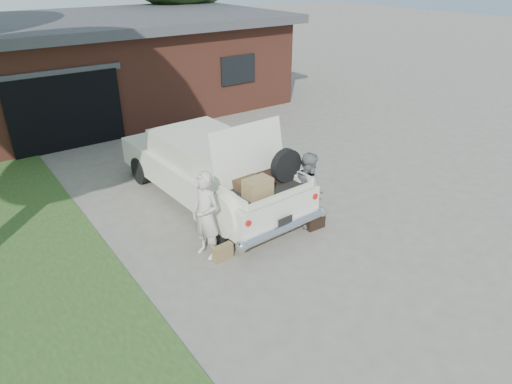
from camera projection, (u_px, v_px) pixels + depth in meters
ground at (274, 254)px, 8.75m from camera, size 90.00×90.00×0.00m
house at (106, 63)px, 16.82m from camera, size 12.80×7.80×3.30m
sedan at (210, 168)px, 10.49m from camera, size 2.31×5.41×2.19m
woman_left at (206, 216)px, 8.36m from camera, size 0.54×0.71×1.72m
woman_right at (308, 189)px, 9.49m from camera, size 0.80×0.92×1.60m
suitcase_left at (223, 253)px, 8.54m from camera, size 0.42×0.17×0.31m
suitcase_right at (316, 222)px, 9.53m from camera, size 0.42×0.15×0.32m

